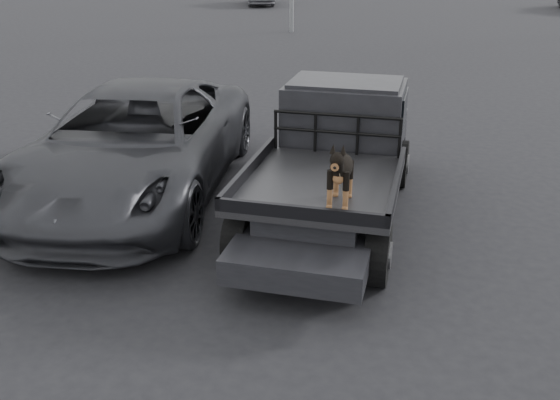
% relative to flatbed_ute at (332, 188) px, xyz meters
% --- Properties ---
extents(ground, '(120.00, 120.00, 0.00)m').
position_rel_flatbed_ute_xyz_m(ground, '(0.47, -1.62, -0.46)').
color(ground, black).
rests_on(ground, ground).
extents(flatbed_ute, '(2.00, 5.40, 0.92)m').
position_rel_flatbed_ute_xyz_m(flatbed_ute, '(0.00, 0.00, 0.00)').
color(flatbed_ute, black).
rests_on(flatbed_ute, ground).
extents(ute_cab, '(1.72, 1.30, 0.88)m').
position_rel_flatbed_ute_xyz_m(ute_cab, '(0.00, 0.95, 0.90)').
color(ute_cab, black).
rests_on(ute_cab, flatbed_ute).
extents(headache_rack, '(1.80, 0.08, 0.55)m').
position_rel_flatbed_ute_xyz_m(headache_rack, '(0.00, 0.20, 0.74)').
color(headache_rack, black).
rests_on(headache_rack, flatbed_ute).
extents(dog, '(0.32, 0.60, 0.74)m').
position_rel_flatbed_ute_xyz_m(dog, '(0.34, -1.56, 0.83)').
color(dog, black).
rests_on(dog, flatbed_ute).
extents(parked_suv, '(3.47, 6.23, 1.65)m').
position_rel_flatbed_ute_xyz_m(parked_suv, '(-3.09, 0.16, 0.36)').
color(parked_suv, '#2C2D32').
rests_on(parked_suv, ground).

